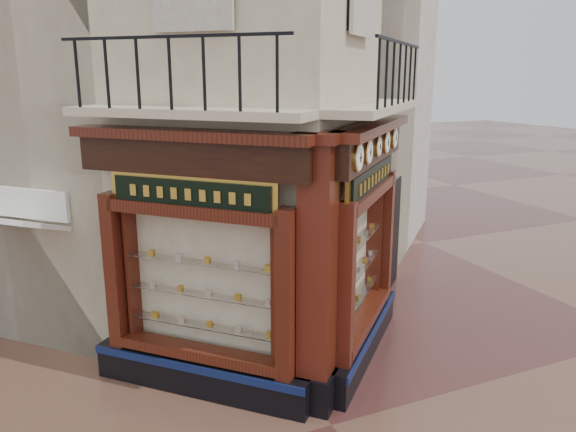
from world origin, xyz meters
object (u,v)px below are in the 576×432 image
clock_b (368,152)px  awning (25,361)px  signboard_left (191,194)px  clock_e (394,138)px  clock_d (386,142)px  signboard_right (372,178)px  corner_pilaster (317,281)px  clock_c (378,147)px  clock_a (358,157)px

clock_b → awning: (-4.89, 2.81, -3.62)m
clock_b → signboard_left: (-2.45, 0.63, -0.52)m
clock_b → awning: bearing=105.2°
clock_b → clock_e: bearing=0.0°
clock_d → signboard_left: clock_d is taller
signboard_right → awning: bearing=112.9°
clock_b → signboard_left: clock_b is taller
clock_d → signboard_right: (-0.44, -0.28, -0.52)m
clock_e → clock_d: bearing=-180.0°
clock_e → awning: size_ratio=0.22×
signboard_right → corner_pilaster: bearing=169.8°
clock_b → signboard_left: bearing=120.7°
clock_b → clock_c: clock_b is taller
corner_pilaster → clock_e: 3.41m
clock_b → clock_e: (1.39, 1.39, 0.00)m
clock_e → signboard_right: size_ratio=0.18×
clock_c → corner_pilaster: bearing=165.3°
corner_pilaster → signboard_right: bearing=-10.2°
corner_pilaster → signboard_left: (-1.46, 1.01, 1.15)m
clock_d → clock_e: 0.68m
clock_b → clock_d: clock_d is taller
clock_c → signboard_left: 2.96m
corner_pilaster → clock_e: bearing=-8.3°
awning → clock_c: bearing=-158.7°
signboard_left → signboard_right: bearing=-135.0°
clock_b → signboard_left: size_ratio=0.19×
corner_pilaster → clock_a: 1.77m
corner_pilaster → clock_b: size_ratio=10.81×
clock_a → clock_c: (0.87, 0.87, -0.00)m
awning → signboard_right: size_ratio=0.82×
clock_a → clock_e: size_ratio=1.08×
clock_b → clock_d: 1.28m
clock_a → signboard_right: bearing=4.7°
clock_a → clock_d: clock_a is taller
signboard_right → clock_e: bearing=-5.3°
clock_d → awning: size_ratio=0.22×
clock_e → signboard_left: (-3.84, -0.76, -0.52)m
clock_b → awning: 6.70m
corner_pilaster → clock_b: bearing=-23.6°
clock_a → signboard_right: 1.46m
clock_e → signboard_left: clock_e is taller
clock_c → awning: clock_c is taller
clock_d → clock_e: size_ratio=1.01×
clock_b → clock_c: (0.46, 0.46, -0.00)m
clock_d → signboard_right: bearing=167.6°
clock_a → clock_c: clock_a is taller
corner_pilaster → clock_c: (1.45, 0.85, 1.67)m
clock_e → awning: bearing=122.3°
corner_pilaster → clock_c: size_ratio=12.72×
corner_pilaster → clock_c: 2.37m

